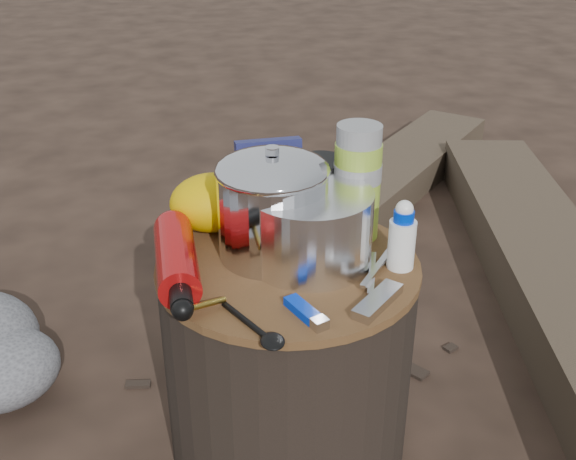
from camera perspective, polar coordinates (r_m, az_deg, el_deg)
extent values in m
plane|color=#2F221A|center=(1.46, 0.00, -16.92)|extent=(60.00, 60.00, 0.00)
cylinder|color=black|center=(1.33, 0.00, -10.48)|extent=(0.45, 0.45, 0.42)
cube|color=#3E3225|center=(1.97, 20.64, -3.40)|extent=(0.63, 1.68, 0.14)
cube|color=#3E3225|center=(2.49, 8.30, 4.20)|extent=(1.06, 1.10, 0.11)
cylinder|color=white|center=(1.19, 1.80, 0.25)|extent=(0.21, 0.21, 0.13)
cylinder|color=silver|center=(1.20, -1.25, 2.03)|extent=(0.19, 0.19, 0.19)
cylinder|color=#8BAD30|center=(1.26, 5.62, 3.83)|extent=(0.08, 0.08, 0.21)
cylinder|color=black|center=(1.30, 2.62, 2.92)|extent=(0.09, 0.09, 0.13)
ellipsoid|color=#D7A700|center=(1.31, -6.17, 2.25)|extent=(0.16, 0.13, 0.11)
cube|color=#191C51|center=(1.33, -1.51, 4.02)|extent=(0.12, 0.03, 0.16)
cube|color=#002AC3|center=(1.07, 1.18, -6.43)|extent=(0.06, 0.09, 0.02)
cube|color=#B7B7BC|center=(1.10, 7.29, -5.74)|extent=(0.10, 0.10, 0.02)
cylinder|color=white|center=(1.19, 9.23, -0.68)|extent=(0.05, 0.05, 0.11)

